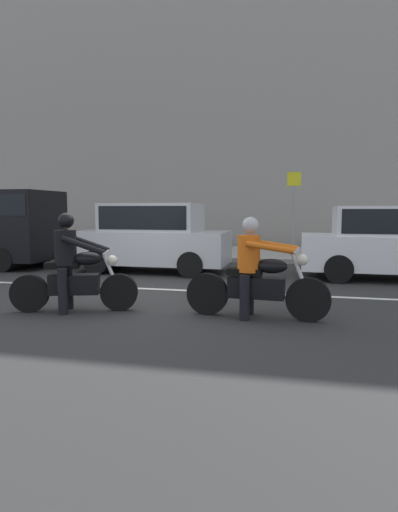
{
  "coord_description": "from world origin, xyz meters",
  "views": [
    {
      "loc": [
        3.21,
        -7.49,
        1.63
      ],
      "look_at": [
        1.61,
        -0.69,
        0.89
      ],
      "focal_mm": 30.43,
      "sensor_mm": 36.0,
      "label": 1
    }
  ],
  "objects_px": {
    "street_sign_post": "(294,205)",
    "motorcycle_with_rider_black_leather": "(73,271)",
    "parked_sedan_white": "(392,242)",
    "motorcycle_with_rider_orange_stripe": "(256,277)",
    "parked_hatchback_silver": "(152,237)"
  },
  "relations": [
    {
      "from": "parked_sedan_white",
      "to": "motorcycle_with_rider_black_leather",
      "type": "bearing_deg",
      "value": -140.7
    },
    {
      "from": "parked_sedan_white",
      "to": "street_sign_post",
      "type": "height_order",
      "value": "street_sign_post"
    },
    {
      "from": "motorcycle_with_rider_black_leather",
      "to": "parked_hatchback_silver",
      "type": "xyz_separation_m",
      "value": [
        -0.25,
        4.55,
        0.28
      ]
    },
    {
      "from": "parked_sedan_white",
      "to": "motorcycle_with_rider_orange_stripe",
      "type": "bearing_deg",
      "value": -122.04
    },
    {
      "from": "parked_hatchback_silver",
      "to": "parked_sedan_white",
      "type": "xyz_separation_m",
      "value": [
        5.88,
        0.06,
        -0.06
      ]
    },
    {
      "from": "street_sign_post",
      "to": "motorcycle_with_rider_black_leather",
      "type": "bearing_deg",
      "value": -111.32
    },
    {
      "from": "motorcycle_with_rider_black_leather",
      "to": "motorcycle_with_rider_orange_stripe",
      "type": "distance_m",
      "value": 2.91
    },
    {
      "from": "motorcycle_with_rider_orange_stripe",
      "to": "street_sign_post",
      "type": "relative_size",
      "value": 0.8
    },
    {
      "from": "parked_hatchback_silver",
      "to": "street_sign_post",
      "type": "relative_size",
      "value": 1.45
    },
    {
      "from": "parked_sedan_white",
      "to": "street_sign_post",
      "type": "xyz_separation_m",
      "value": [
        -2.34,
        3.82,
        0.91
      ]
    },
    {
      "from": "motorcycle_with_rider_black_leather",
      "to": "street_sign_post",
      "type": "xyz_separation_m",
      "value": [
        3.29,
        8.43,
        1.14
      ]
    },
    {
      "from": "motorcycle_with_rider_orange_stripe",
      "to": "parked_sedan_white",
      "type": "distance_m",
      "value": 5.16
    },
    {
      "from": "motorcycle_with_rider_black_leather",
      "to": "street_sign_post",
      "type": "relative_size",
      "value": 0.72
    },
    {
      "from": "street_sign_post",
      "to": "parked_sedan_white",
      "type": "bearing_deg",
      "value": -58.51
    },
    {
      "from": "parked_sedan_white",
      "to": "street_sign_post",
      "type": "distance_m",
      "value": 4.57
    }
  ]
}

